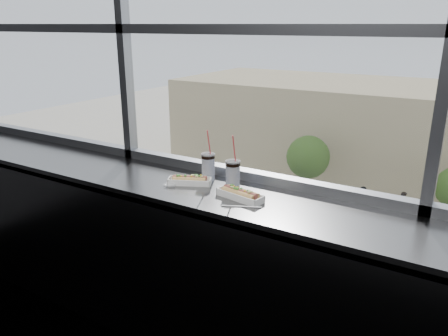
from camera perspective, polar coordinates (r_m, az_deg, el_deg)
The scene contains 18 objects.
wall_back_lower at distance 2.97m, azimuth 3.49°, elevation -11.60°, with size 6.00×6.00×0.00m, color black.
counter at distance 2.52m, azimuth 0.82°, elevation -4.04°, with size 6.00×0.55×0.06m, color slate.
counter_fascia at distance 2.58m, azimuth -2.20°, elevation -16.65°, with size 6.00×0.04×1.04m, color slate.
hotdog_tray_left at distance 2.66m, azimuth -4.51°, elevation -1.59°, with size 0.27×0.19×0.06m.
hotdog_tray_right at distance 2.44m, azimuth 2.12°, elevation -3.44°, with size 0.29×0.14×0.07m.
soda_cup_left at distance 2.71m, azimuth -2.08°, elevation 0.34°, with size 0.09×0.09×0.33m.
soda_cup_right at distance 2.55m, azimuth 1.15°, elevation -0.73°, with size 0.09×0.09×0.33m.
loose_straw at distance 2.34m, azimuth 2.29°, elevation -5.04°, with size 0.01×0.01×0.22m, color white.
wrapper at distance 2.65m, azimuth -7.17°, elevation -2.16°, with size 0.09×0.06×0.02m, color silver.
street_asphalt at distance 25.84m, azimuth 24.62°, elevation -13.77°, with size 80.00×10.00×0.06m, color black.
far_sidewalk at distance 32.99m, azimuth 26.41°, elevation -6.97°, with size 80.00×6.00×0.04m, color beige.
car_far_a at distance 30.64m, azimuth 8.79°, elevation -4.73°, with size 6.56×2.73×2.19m, color black.
car_near_b at distance 22.93m, azimuth 8.97°, elevation -13.42°, with size 6.01×2.50×2.00m, color black.
car_near_a at distance 27.56m, azimuth -10.62°, elevation -7.61°, with size 6.44×2.68×2.15m, color white.
car_near_c at distance 21.89m, azimuth 24.75°, elevation -16.84°, with size 5.83×2.43×1.94m, color #670400.
pedestrian_b at distance 33.31m, azimuth 22.37°, elevation -4.09°, with size 0.97×0.73×2.18m, color #66605B.
pedestrian_a at distance 34.00m, azimuth 17.67°, elevation -3.34°, with size 0.85×0.63×1.90m, color #66605B.
tree_left at distance 33.54m, azimuth 10.93°, elevation 1.40°, with size 3.28×3.28×5.12m.
Camera 1 is at (1.17, -0.80, 2.03)m, focal length 35.00 mm.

